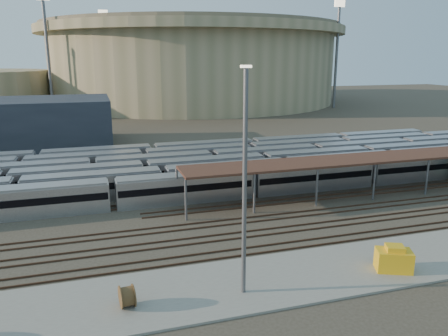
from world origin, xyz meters
The scene contains 13 objects.
ground centered at (0.00, 0.00, 0.00)m, with size 420.00×420.00×0.00m, color #383026.
apron centered at (-5.00, -15.00, 0.10)m, with size 50.00×9.00×0.20m, color gray.
subway_trains centered at (0.52, 18.50, 1.80)m, with size 129.62×23.90×3.60m.
inspection_shed centered at (22.00, 4.00, 4.98)m, with size 60.30×6.00×5.30m.
empty_tracks centered at (0.00, -5.00, 0.09)m, with size 170.00×9.62×0.18m.
stadium centered at (25.00, 140.00, 16.47)m, with size 124.00×124.00×32.50m.
service_building centered at (-35.00, 55.00, 5.00)m, with size 42.00×20.00×10.00m, color #1E232D.
floodlight_0 centered at (-30.00, 110.00, 20.65)m, with size 4.00×1.00×38.40m.
floodlight_2 centered at (70.00, 100.00, 20.65)m, with size 4.00×1.00×38.40m.
floodlight_3 centered at (-10.00, 160.00, 20.65)m, with size 4.00×1.00×38.40m.
cable_reel_east centered at (-16.26, -15.84, 1.09)m, with size 1.77×1.77×0.99m, color brown.
yard_light_pole centered at (-7.03, -16.35, 9.30)m, with size 0.81×0.36×18.03m.
yellow_equipment centered at (7.07, -16.74, 1.15)m, with size 3.04×1.90×1.90m, color gold.
Camera 1 is at (-17.84, -46.48, 18.83)m, focal length 35.00 mm.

